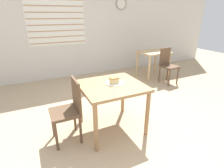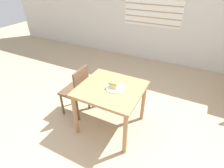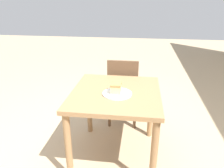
# 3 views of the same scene
# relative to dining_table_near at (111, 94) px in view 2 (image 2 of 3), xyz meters

# --- Properties ---
(ground_plane) EXTENTS (14.00, 14.00, 0.00)m
(ground_plane) POSITION_rel_dining_table_near_xyz_m (0.06, -0.25, -0.62)
(ground_plane) COLOR tan
(wall_back) EXTENTS (10.00, 0.10, 2.80)m
(wall_back) POSITION_rel_dining_table_near_xyz_m (0.06, 2.77, 0.78)
(wall_back) COLOR beige
(wall_back) RESTS_ON ground_plane
(dining_table_near) EXTENTS (0.89, 0.83, 0.73)m
(dining_table_near) POSITION_rel_dining_table_near_xyz_m (0.00, 0.00, 0.00)
(dining_table_near) COLOR #9E754C
(dining_table_near) RESTS_ON ground_plane
(chair_near_window) EXTENTS (0.38, 0.38, 0.89)m
(chair_near_window) POSITION_rel_dining_table_near_xyz_m (-0.63, 0.02, -0.13)
(chair_near_window) COLOR brown
(chair_near_window) RESTS_ON ground_plane
(plate) EXTENTS (0.27, 0.27, 0.01)m
(plate) POSITION_rel_dining_table_near_xyz_m (0.06, 0.02, 0.12)
(plate) COLOR white
(plate) RESTS_ON dining_table_near
(cake_slice) EXTENTS (0.12, 0.09, 0.09)m
(cake_slice) POSITION_rel_dining_table_near_xyz_m (0.04, 0.01, 0.17)
(cake_slice) COLOR #E0C67F
(cake_slice) RESTS_ON plate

